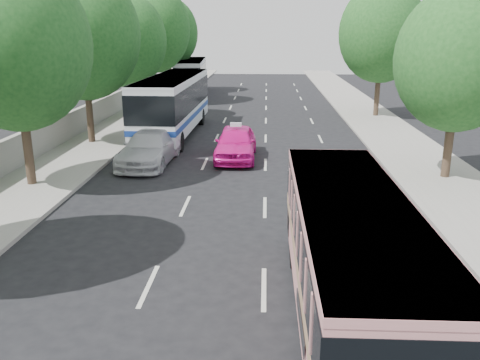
# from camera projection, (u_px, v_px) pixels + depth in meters

# --- Properties ---
(ground) EXTENTS (120.00, 120.00, 0.00)m
(ground) POSITION_uv_depth(u_px,v_px,m) (229.00, 254.00, 14.58)
(ground) COLOR black
(ground) RESTS_ON ground
(sidewalk_left) EXTENTS (4.00, 90.00, 0.15)m
(sidewalk_left) POSITION_uv_depth(u_px,v_px,m) (125.00, 123.00, 34.11)
(sidewalk_left) COLOR #9E998E
(sidewalk_left) RESTS_ON ground
(sidewalk_right) EXTENTS (4.00, 90.00, 0.12)m
(sidewalk_right) POSITION_uv_depth(u_px,v_px,m) (380.00, 126.00, 33.28)
(sidewalk_right) COLOR #9E998E
(sidewalk_right) RESTS_ON ground
(low_wall) EXTENTS (0.30, 90.00, 1.50)m
(low_wall) POSITION_uv_depth(u_px,v_px,m) (97.00, 111.00, 33.96)
(low_wall) COLOR #9E998E
(low_wall) RESTS_ON sidewalk_left
(tree_left_b) EXTENTS (5.70, 5.70, 8.88)m
(tree_left_b) POSITION_uv_depth(u_px,v_px,m) (16.00, 39.00, 19.00)
(tree_left_b) COLOR #38281E
(tree_left_b) RESTS_ON ground
(tree_left_c) EXTENTS (6.00, 6.00, 9.35)m
(tree_left_c) POSITION_uv_depth(u_px,v_px,m) (84.00, 30.00, 26.58)
(tree_left_c) COLOR #38281E
(tree_left_c) RESTS_ON ground
(tree_left_d) EXTENTS (5.52, 5.52, 8.60)m
(tree_left_d) POSITION_uv_depth(u_px,v_px,m) (127.00, 37.00, 34.37)
(tree_left_d) COLOR #38281E
(tree_left_d) RESTS_ON ground
(tree_left_e) EXTENTS (6.30, 6.30, 9.82)m
(tree_left_e) POSITION_uv_depth(u_px,v_px,m) (153.00, 26.00, 41.79)
(tree_left_e) COLOR #38281E
(tree_left_e) RESTS_ON ground
(tree_left_f) EXTENTS (5.88, 5.88, 9.16)m
(tree_left_f) POSITION_uv_depth(u_px,v_px,m) (169.00, 31.00, 49.58)
(tree_left_f) COLOR #38281E
(tree_left_f) RESTS_ON ground
(tree_right_near) EXTENTS (5.10, 5.10, 7.95)m
(tree_right_near) POSITION_uv_depth(u_px,v_px,m) (462.00, 55.00, 20.26)
(tree_right_near) COLOR #38281E
(tree_right_near) RESTS_ON ground
(tree_right_far) EXTENTS (6.00, 6.00, 9.35)m
(tree_right_far) POSITION_uv_depth(u_px,v_px,m) (383.00, 30.00, 35.28)
(tree_right_far) COLOR #38281E
(tree_right_far) RESTS_ON ground
(pink_bus) EXTENTS (2.32, 8.98, 2.86)m
(pink_bus) POSITION_uv_depth(u_px,v_px,m) (351.00, 248.00, 10.65)
(pink_bus) COLOR pink
(pink_bus) RESTS_ON ground
(pink_taxi) EXTENTS (1.96, 4.81, 1.63)m
(pink_taxi) POSITION_uv_depth(u_px,v_px,m) (236.00, 143.00, 24.92)
(pink_taxi) COLOR #E51390
(pink_taxi) RESTS_ON ground
(white_pickup) EXTENTS (2.48, 5.48, 1.56)m
(white_pickup) POSITION_uv_depth(u_px,v_px,m) (150.00, 148.00, 24.06)
(white_pickup) COLOR silver
(white_pickup) RESTS_ON ground
(tour_coach_front) EXTENTS (2.79, 11.82, 3.52)m
(tour_coach_front) POSITION_uv_depth(u_px,v_px,m) (173.00, 100.00, 30.00)
(tour_coach_front) COLOR white
(tour_coach_front) RESTS_ON ground
(tour_coach_rear) EXTENTS (3.18, 11.17, 3.30)m
(tour_coach_rear) POSITION_uv_depth(u_px,v_px,m) (191.00, 74.00, 49.32)
(tour_coach_rear) COLOR silver
(tour_coach_rear) RESTS_ON ground
(taxi_roof_sign) EXTENTS (0.55, 0.18, 0.18)m
(taxi_roof_sign) POSITION_uv_depth(u_px,v_px,m) (236.00, 125.00, 24.66)
(taxi_roof_sign) COLOR silver
(taxi_roof_sign) RESTS_ON pink_taxi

